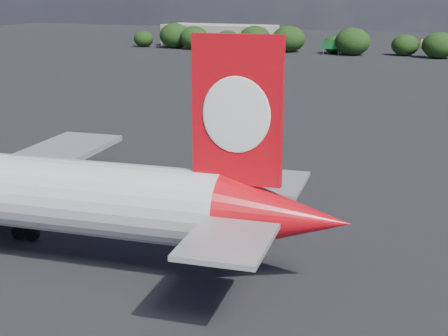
% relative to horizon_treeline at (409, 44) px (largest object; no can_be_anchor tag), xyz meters
% --- Properties ---
extents(ground, '(500.00, 500.00, 0.00)m').
position_rel_horizon_treeline_xyz_m(ground, '(-6.00, -119.97, -4.08)').
color(ground, black).
rests_on(ground, ground).
extents(terminal_building, '(42.00, 16.00, 8.00)m').
position_rel_horizon_treeline_xyz_m(terminal_building, '(-71.00, 12.03, -0.08)').
color(terminal_building, '#9F9589').
rests_on(terminal_building, ground).
extents(highway_sign, '(6.00, 0.30, 4.50)m').
position_rel_horizon_treeline_xyz_m(highway_sign, '(-24.00, -3.97, -0.95)').
color(highway_sign, '#125C26').
rests_on(highway_sign, ground).
extents(billboard_yellow, '(5.00, 0.30, 5.50)m').
position_rel_horizon_treeline_xyz_m(billboard_yellow, '(6.00, 2.03, -0.21)').
color(billboard_yellow, yellow).
rests_on(billboard_yellow, ground).
extents(horizon_treeline, '(200.47, 15.92, 9.26)m').
position_rel_horizon_treeline_xyz_m(horizon_treeline, '(0.00, 0.00, 0.00)').
color(horizon_treeline, black).
rests_on(horizon_treeline, ground).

